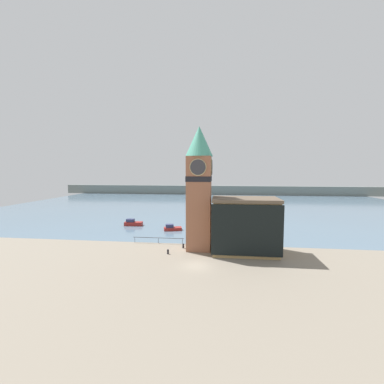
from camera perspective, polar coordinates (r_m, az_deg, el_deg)
The scene contains 10 objects.
ground_plane at distance 39.04m, azimuth 1.12°, elevation -16.02°, with size 160.00×160.00×0.00m, color gray.
water at distance 108.02m, azimuth 4.86°, elevation -2.54°, with size 160.00×120.00×0.00m.
far_shoreline at distance 147.54m, azimuth 5.40°, elevation 0.42°, with size 180.00×3.00×5.00m.
pier_railing at distance 50.05m, azimuth -7.49°, elevation -10.19°, with size 9.91×0.08×1.09m.
clock_tower at distance 44.54m, azimuth 1.59°, elevation 1.59°, with size 4.73×4.73×21.43m.
pier_building at distance 44.40m, azimuth 11.68°, elevation -7.26°, with size 11.06×7.23×9.29m.
boat_near at distance 60.27m, azimuth -4.47°, elevation -7.99°, with size 4.41×2.81×1.41m.
boat_far at distance 66.78m, azimuth -13.00°, elevation -6.73°, with size 4.51×2.01×1.66m.
mooring_bollard_near at distance 44.00m, azimuth -5.36°, elevation -12.99°, with size 0.34×0.34×0.81m.
mooring_bollard_far at distance 46.93m, azimuth -1.96°, elevation -11.81°, with size 0.35×0.35×0.82m.
Camera 1 is at (3.60, -36.29, 13.93)m, focal length 24.00 mm.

